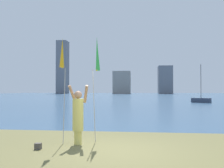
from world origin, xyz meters
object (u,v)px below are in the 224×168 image
sailboat_1 (201,100)px  kite_flag_right (97,56)px  kite_flag_left (62,56)px  bag (38,146)px  person (78,115)px

sailboat_1 → kite_flag_right: bearing=-110.0°
kite_flag_left → bag: bearing=-125.2°
kite_flag_left → sailboat_1: sailboat_1 is taller
sailboat_1 → bag: bearing=-111.7°
kite_flag_left → kite_flag_right: kite_flag_right is taller
bag → kite_flag_right: bearing=45.2°
bag → sailboat_1: bearing=68.3°
kite_flag_right → bag: (-1.59, -1.61, -3.01)m
person → kite_flag_right: (0.53, 0.75, 2.11)m
kite_flag_right → sailboat_1: size_ratio=0.70×
kite_flag_left → kite_flag_right: bearing=38.8°
person → kite_flag_left: kite_flag_left is taller
kite_flag_left → kite_flag_right: size_ratio=0.95×
person → kite_flag_right: kite_flag_right is taller
person → bag: person is taller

